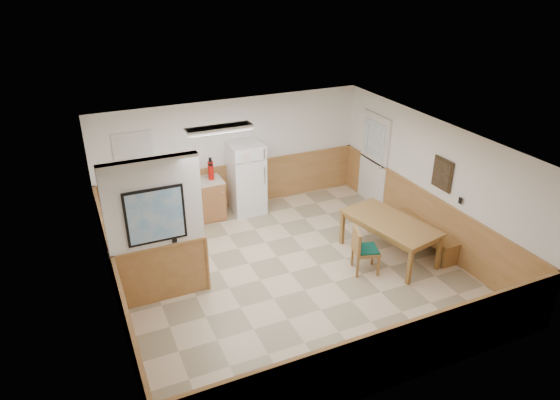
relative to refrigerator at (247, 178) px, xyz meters
name	(u,v)px	position (x,y,z in m)	size (l,w,h in m)	color
ground	(290,272)	(-0.16, -2.63, -0.80)	(6.00, 6.00, 0.00)	beige
ceiling	(292,142)	(-0.16, -2.63, 1.70)	(6.00, 6.00, 0.02)	white
back_wall	(233,155)	(-0.16, 0.37, 0.45)	(6.00, 0.02, 2.50)	white
right_wall	(431,183)	(2.84, -2.63, 0.45)	(0.02, 6.00, 2.50)	white
left_wall	(109,249)	(-3.16, -2.63, 0.45)	(0.02, 6.00, 2.50)	white
wainscot_back	(235,186)	(-0.16, 0.35, -0.30)	(6.00, 0.04, 1.00)	#BA824A
wainscot_right	(425,217)	(2.82, -2.63, -0.30)	(0.04, 6.00, 1.00)	#BA824A
wainscot_left	(118,290)	(-3.14, -2.63, -0.30)	(0.04, 6.00, 1.00)	#BA824A
partition_wall	(157,234)	(-2.41, -2.43, 0.43)	(1.50, 0.20, 2.50)	white
kitchen_counter	(186,202)	(-1.37, 0.05, -0.34)	(2.20, 0.61, 1.00)	#A26739
exterior_door	(374,160)	(2.80, -0.73, 0.25)	(0.07, 1.02, 2.15)	white
kitchen_window	(134,156)	(-2.26, 0.35, 0.75)	(0.80, 0.04, 1.00)	white
wall_painting	(442,174)	(2.80, -2.93, 0.75)	(0.04, 0.50, 0.60)	#372816
fluorescent_fixture	(219,129)	(-0.96, -1.33, 1.64)	(1.20, 0.30, 0.09)	white
refrigerator	(247,178)	(0.00, 0.00, 0.00)	(0.72, 0.73, 1.60)	white
dining_table	(390,225)	(1.78, -2.87, -0.14)	(1.28, 1.98, 0.75)	#976337
dining_bench	(424,231)	(2.62, -2.87, -0.46)	(0.37, 1.66, 0.45)	#976337
dining_chair	(362,248)	(1.02, -3.10, -0.31)	(0.70, 0.57, 0.85)	#976337
fire_extinguisher	(211,170)	(-0.78, 0.04, 0.31)	(0.14, 0.14, 0.49)	red
soap_bottle	(141,186)	(-2.25, 0.05, 0.19)	(0.06, 0.06, 0.19)	#17832B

